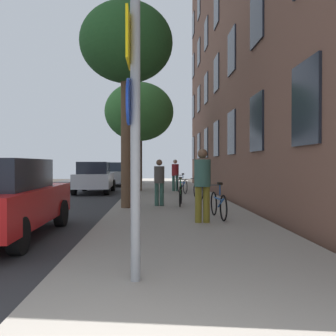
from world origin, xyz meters
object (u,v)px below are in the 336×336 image
at_px(bicycle_2, 198,190).
at_px(car_1, 95,177).
at_px(bicycle_3, 182,185).
at_px(bicycle_1, 181,194).
at_px(car_2, 114,174).
at_px(tree_near, 126,45).
at_px(bicycle_0, 218,204).
at_px(car_0, 1,198).
at_px(pedestrian_1, 159,179).
at_px(traffic_light, 140,151).
at_px(pedestrian_0, 202,180).
at_px(tree_far, 139,112).
at_px(sign_post, 133,114).
at_px(pedestrian_2, 175,173).

distance_m(bicycle_2, car_1, 6.66).
bearing_deg(bicycle_2, bicycle_3, 98.34).
xyz_separation_m(bicycle_1, car_2, (-3.70, 13.24, 0.34)).
distance_m(tree_near, bicycle_3, 7.93).
relative_size(bicycle_0, car_0, 0.38).
bearing_deg(car_0, pedestrian_1, 55.81).
height_order(bicycle_1, car_2, car_2).
xyz_separation_m(traffic_light, pedestrian_0, (2.21, -18.66, -1.34)).
xyz_separation_m(tree_far, car_1, (-2.32, -0.05, -3.41)).
xyz_separation_m(bicycle_0, car_2, (-4.47, 16.24, 0.35)).
bearing_deg(pedestrian_1, tree_far, 97.74).
bearing_deg(sign_post, bicycle_2, 78.92).
relative_size(sign_post, pedestrian_1, 2.30).
distance_m(tree_far, bicycle_2, 6.45).
bearing_deg(tree_far, bicycle_3, -37.08).
bearing_deg(bicycle_3, car_0, -113.59).
bearing_deg(car_2, car_0, -90.94).
relative_size(bicycle_0, pedestrian_0, 0.95).
height_order(bicycle_0, bicycle_3, bicycle_3).
relative_size(car_1, car_2, 1.06).
bearing_deg(bicycle_0, car_0, -158.19).
height_order(car_1, car_2, same).
bearing_deg(car_1, sign_post, -79.15).
height_order(car_0, car_1, same).
bearing_deg(car_2, traffic_light, 44.82).
bearing_deg(pedestrian_2, pedestrian_0, -89.67).
distance_m(sign_post, pedestrian_0, 4.69).
height_order(tree_near, pedestrian_2, tree_near).
height_order(tree_far, bicycle_1, tree_far).
bearing_deg(bicycle_3, tree_far, 142.92).
distance_m(bicycle_0, pedestrian_2, 9.72).
height_order(bicycle_2, car_0, car_0).
bearing_deg(sign_post, bicycle_1, 81.88).
bearing_deg(car_2, pedestrian_0, -76.81).
height_order(bicycle_0, car_2, car_2).
distance_m(traffic_light, pedestrian_0, 18.84).
bearing_deg(pedestrian_0, sign_post, -107.89).
bearing_deg(traffic_light, tree_near, -89.39).
distance_m(tree_near, car_2, 14.65).
xyz_separation_m(traffic_light, bicycle_0, (2.72, -17.98, -1.99)).
bearing_deg(car_1, pedestrian_0, -67.97).
xyz_separation_m(sign_post, tree_far, (-0.53, 14.95, 2.12)).
height_order(pedestrian_1, car_2, pedestrian_1).
bearing_deg(car_0, pedestrian_2, 70.08).
relative_size(bicycle_0, bicycle_1, 1.01).
xyz_separation_m(tree_far, pedestrian_0, (1.94, -10.59, -3.11)).
height_order(pedestrian_0, pedestrian_1, pedestrian_0).
bearing_deg(bicycle_3, pedestrian_1, -102.38).
height_order(sign_post, tree_near, tree_near).
distance_m(pedestrian_1, car_2, 13.66).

